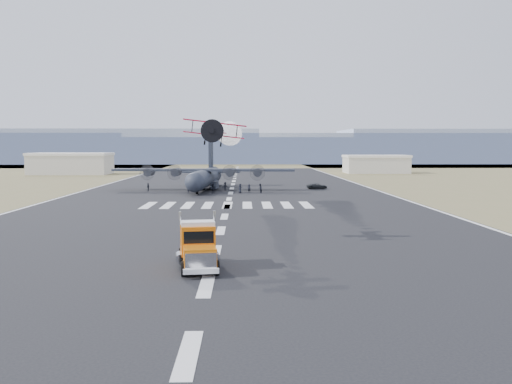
{
  "coord_description": "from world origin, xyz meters",
  "views": [
    {
      "loc": [
        2.41,
        -36.2,
        9.06
      ],
      "look_at": [
        3.79,
        25.55,
        4.0
      ],
      "focal_mm": 40.0,
      "sensor_mm": 36.0,
      "label": 1
    }
  ],
  "objects_px": {
    "aerobatic_biplane": "(215,131)",
    "crew_e": "(240,189)",
    "support_vehicle": "(317,186)",
    "crew_g": "(249,188)",
    "crew_c": "(225,186)",
    "crew_f": "(213,188)",
    "semi_truck": "(198,245)",
    "crew_b": "(240,188)",
    "crew_h": "(260,188)",
    "crew_a": "(188,189)",
    "hangar_right": "(376,164)",
    "crew_d": "(148,187)",
    "hangar_left": "(71,163)",
    "transport_aircraft": "(205,176)"
  },
  "relations": [
    {
      "from": "crew_h",
      "to": "crew_g",
      "type": "bearing_deg",
      "value": -105.79
    },
    {
      "from": "aerobatic_biplane",
      "to": "crew_h",
      "type": "relative_size",
      "value": 3.28
    },
    {
      "from": "hangar_left",
      "to": "crew_a",
      "type": "height_order",
      "value": "hangar_left"
    },
    {
      "from": "support_vehicle",
      "to": "crew_a",
      "type": "bearing_deg",
      "value": 102.67
    },
    {
      "from": "aerobatic_biplane",
      "to": "crew_a",
      "type": "xyz_separation_m",
      "value": [
        -7.77,
        53.87,
        -9.58
      ]
    },
    {
      "from": "crew_b",
      "to": "crew_c",
      "type": "height_order",
      "value": "crew_c"
    },
    {
      "from": "semi_truck",
      "to": "crew_h",
      "type": "bearing_deg",
      "value": 76.45
    },
    {
      "from": "crew_c",
      "to": "crew_f",
      "type": "height_order",
      "value": "crew_f"
    },
    {
      "from": "semi_truck",
      "to": "crew_b",
      "type": "xyz_separation_m",
      "value": [
        2.81,
        67.8,
        -0.88
      ]
    },
    {
      "from": "support_vehicle",
      "to": "crew_f",
      "type": "distance_m",
      "value": 23.44
    },
    {
      "from": "crew_e",
      "to": "aerobatic_biplane",
      "type": "bearing_deg",
      "value": 175.41
    },
    {
      "from": "crew_d",
      "to": "crew_a",
      "type": "bearing_deg",
      "value": 26.82
    },
    {
      "from": "hangar_right",
      "to": "semi_truck",
      "type": "xyz_separation_m",
      "value": [
        -46.95,
        -144.57,
        -1.28
      ]
    },
    {
      "from": "aerobatic_biplane",
      "to": "crew_g",
      "type": "height_order",
      "value": "aerobatic_biplane"
    },
    {
      "from": "crew_a",
      "to": "crew_h",
      "type": "height_order",
      "value": "crew_h"
    },
    {
      "from": "support_vehicle",
      "to": "hangar_right",
      "type": "bearing_deg",
      "value": -31.56
    },
    {
      "from": "crew_c",
      "to": "support_vehicle",
      "type": "bearing_deg",
      "value": -4.47
    },
    {
      "from": "hangar_right",
      "to": "crew_c",
      "type": "xyz_separation_m",
      "value": [
        -47.23,
        -72.14,
        -2.15
      ]
    },
    {
      "from": "transport_aircraft",
      "to": "aerobatic_biplane",
      "type": "bearing_deg",
      "value": -81.37
    },
    {
      "from": "crew_f",
      "to": "crew_g",
      "type": "height_order",
      "value": "crew_f"
    },
    {
      "from": "crew_e",
      "to": "semi_truck",
      "type": "bearing_deg",
      "value": 175.23
    },
    {
      "from": "crew_g",
      "to": "crew_e",
      "type": "bearing_deg",
      "value": 38.93
    },
    {
      "from": "support_vehicle",
      "to": "crew_b",
      "type": "relative_size",
      "value": 2.51
    },
    {
      "from": "semi_truck",
      "to": "transport_aircraft",
      "type": "distance_m",
      "value": 75.49
    },
    {
      "from": "hangar_left",
      "to": "crew_e",
      "type": "relative_size",
      "value": 15.49
    },
    {
      "from": "crew_c",
      "to": "crew_f",
      "type": "xyz_separation_m",
      "value": [
        -2.15,
        -5.97,
        0.07
      ]
    },
    {
      "from": "crew_a",
      "to": "crew_e",
      "type": "relative_size",
      "value": 1.06
    },
    {
      "from": "crew_f",
      "to": "crew_h",
      "type": "distance_m",
      "value": 8.98
    },
    {
      "from": "crew_c",
      "to": "crew_e",
      "type": "relative_size",
      "value": 1.08
    },
    {
      "from": "transport_aircraft",
      "to": "crew_d",
      "type": "bearing_deg",
      "value": -157.37
    },
    {
      "from": "support_vehicle",
      "to": "crew_g",
      "type": "height_order",
      "value": "crew_g"
    },
    {
      "from": "crew_g",
      "to": "semi_truck",
      "type": "bearing_deg",
      "value": 84.47
    },
    {
      "from": "aerobatic_biplane",
      "to": "crew_g",
      "type": "distance_m",
      "value": 56.89
    },
    {
      "from": "crew_d",
      "to": "crew_h",
      "type": "distance_m",
      "value": 22.7
    },
    {
      "from": "crew_c",
      "to": "crew_g",
      "type": "height_order",
      "value": "crew_c"
    },
    {
      "from": "support_vehicle",
      "to": "crew_e",
      "type": "relative_size",
      "value": 2.69
    },
    {
      "from": "crew_f",
      "to": "crew_a",
      "type": "bearing_deg",
      "value": -43.43
    },
    {
      "from": "transport_aircraft",
      "to": "crew_b",
      "type": "height_order",
      "value": "transport_aircraft"
    },
    {
      "from": "crew_e",
      "to": "crew_g",
      "type": "xyz_separation_m",
      "value": [
        1.73,
        1.49,
        0.01
      ]
    },
    {
      "from": "hangar_left",
      "to": "crew_d",
      "type": "relative_size",
      "value": 15.25
    },
    {
      "from": "aerobatic_biplane",
      "to": "crew_c",
      "type": "bearing_deg",
      "value": 92.05
    },
    {
      "from": "crew_c",
      "to": "semi_truck",
      "type": "bearing_deg",
      "value": -106.2
    },
    {
      "from": "support_vehicle",
      "to": "crew_e",
      "type": "height_order",
      "value": "crew_e"
    },
    {
      "from": "crew_a",
      "to": "crew_f",
      "type": "relative_size",
      "value": 0.9
    },
    {
      "from": "semi_truck",
      "to": "crew_g",
      "type": "relative_size",
      "value": 5.01
    },
    {
      "from": "crew_c",
      "to": "aerobatic_biplane",
      "type": "bearing_deg",
      "value": -105.51
    },
    {
      "from": "hangar_right",
      "to": "transport_aircraft",
      "type": "distance_m",
      "value": 86.27
    },
    {
      "from": "aerobatic_biplane",
      "to": "crew_e",
      "type": "relative_size",
      "value": 3.73
    },
    {
      "from": "hangar_left",
      "to": "crew_h",
      "type": "xyz_separation_m",
      "value": [
        57.6,
        -73.12,
        -2.51
      ]
    },
    {
      "from": "crew_b",
      "to": "crew_h",
      "type": "distance_m",
      "value": 3.97
    }
  ]
}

